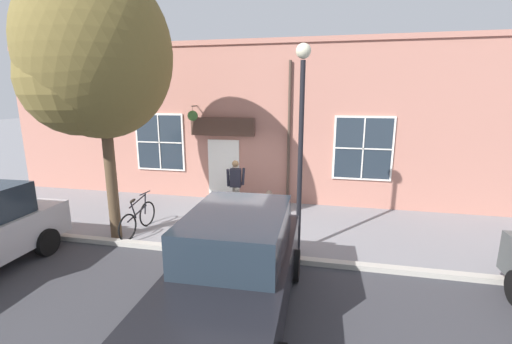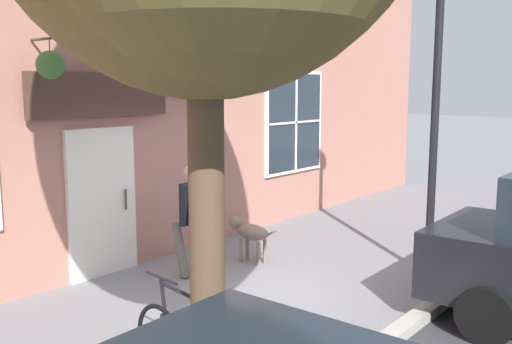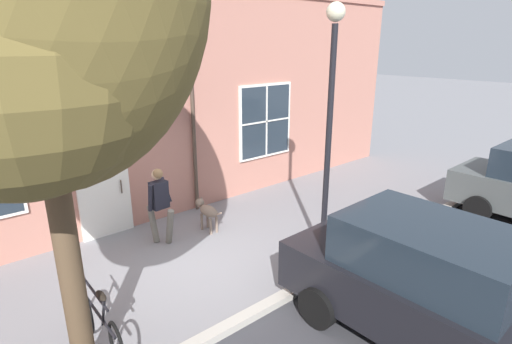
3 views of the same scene
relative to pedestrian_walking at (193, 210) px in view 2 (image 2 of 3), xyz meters
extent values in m
plane|color=gray|center=(1.08, 0.06, -0.97)|extent=(90.00, 90.00, 0.00)
cube|color=#B2ADA3|center=(3.08, 0.06, -0.91)|extent=(0.20, 28.00, 0.12)
cube|color=#B27566|center=(-1.27, 0.06, 1.61)|extent=(0.30, 18.00, 5.16)
cube|color=white|center=(-1.10, -0.72, 0.08)|extent=(0.10, 1.10, 2.10)
cube|color=#232D38|center=(-1.07, -0.72, 0.03)|extent=(0.03, 0.90, 1.90)
cylinder|color=#47382D|center=(-1.01, -0.37, 0.08)|extent=(0.03, 0.03, 0.30)
cube|color=#4C3328|center=(-1.00, -0.72, 1.58)|extent=(0.08, 2.20, 0.60)
cylinder|color=#47382D|center=(-1.04, 1.52, 1.36)|extent=(0.09, 0.09, 4.64)
cylinder|color=#47382D|center=(-0.88, -1.63, 2.26)|extent=(0.44, 0.04, 0.04)
cylinder|color=#47382D|center=(-0.70, -1.63, 2.08)|extent=(0.01, 0.01, 0.34)
cone|color=#2D2823|center=(-0.70, -1.63, 1.86)|extent=(0.32, 0.32, 0.18)
sphere|color=#3D6B33|center=(-0.70, -1.63, 1.95)|extent=(0.34, 0.34, 0.34)
cube|color=white|center=(-1.10, 3.85, 0.98)|extent=(0.08, 1.82, 2.02)
cube|color=#232D38|center=(-1.07, 3.85, 0.98)|extent=(0.03, 1.70, 1.90)
cube|color=white|center=(-1.05, 3.85, 0.98)|extent=(0.04, 0.04, 1.90)
cube|color=white|center=(-1.05, 3.85, 0.98)|extent=(0.04, 1.70, 0.04)
cylinder|color=#6B665B|center=(-0.17, -0.10, -0.58)|extent=(0.30, 0.16, 0.79)
cylinder|color=#6B665B|center=(0.18, 0.10, -0.58)|extent=(0.30, 0.16, 0.79)
cube|color=black|center=(0.00, 0.00, 0.10)|extent=(0.25, 0.36, 0.57)
sphere|color=tan|center=(-0.02, 0.00, 0.53)|extent=(0.22, 0.22, 0.22)
sphere|color=brown|center=(0.01, 0.00, 0.55)|extent=(0.20, 0.20, 0.20)
cylinder|color=black|center=(0.07, -0.22, 0.11)|extent=(0.17, 0.10, 0.57)
cylinder|color=black|center=(-0.12, 0.22, 0.13)|extent=(0.33, 0.12, 0.52)
ellipsoid|color=#7F6B5B|center=(0.19, 1.05, -0.49)|extent=(0.57, 0.28, 0.24)
cylinder|color=#7F6B5B|center=(0.02, 0.97, -0.78)|extent=(0.06, 0.06, 0.37)
cylinder|color=#7F6B5B|center=(0.02, 1.13, -0.78)|extent=(0.06, 0.06, 0.37)
cylinder|color=#7F6B5B|center=(0.36, 0.98, -0.78)|extent=(0.06, 0.06, 0.37)
cylinder|color=#7F6B5B|center=(0.36, 1.14, -0.78)|extent=(0.06, 0.06, 0.37)
sphere|color=#7F6B5B|center=(-0.15, 1.04, -0.40)|extent=(0.20, 0.20, 0.20)
cone|color=#7F6B5B|center=(-0.26, 1.04, -0.42)|extent=(0.10, 0.09, 0.09)
cone|color=#7F6B5B|center=(-0.14, 0.99, -0.31)|extent=(0.06, 0.06, 0.07)
cone|color=#7F6B5B|center=(-0.14, 1.09, -0.31)|extent=(0.06, 0.06, 0.07)
cylinder|color=#7F6B5B|center=(0.55, 1.06, -0.44)|extent=(0.21, 0.04, 0.14)
cylinder|color=brown|center=(2.70, -2.44, 0.68)|extent=(0.27, 0.27, 3.29)
torus|color=black|center=(1.73, -2.10, -0.64)|extent=(0.71, 0.11, 0.70)
cylinder|color=black|center=(2.25, -2.08, -0.44)|extent=(0.99, 0.08, 0.16)
cylinder|color=black|center=(2.43, -2.08, -0.30)|extent=(0.22, 0.04, 0.48)
cylinder|color=black|center=(2.20, -2.08, -0.12)|extent=(0.83, 0.07, 0.14)
cylinder|color=black|center=(1.81, -2.10, -0.32)|extent=(0.13, 0.04, 0.58)
cylinder|color=black|center=(1.77, -2.10, -0.02)|extent=(0.46, 0.07, 0.03)
ellipsoid|color=black|center=(2.43, -2.08, -0.04)|extent=(0.25, 0.11, 0.09)
cylinder|color=black|center=(3.84, 0.49, -0.66)|extent=(0.62, 0.20, 0.62)
cylinder|color=black|center=(2.49, 2.19, 1.19)|extent=(0.11, 0.11, 4.30)
camera|label=1|loc=(9.99, 2.80, 2.63)|focal=24.00mm
camera|label=2|loc=(5.61, -5.36, 1.71)|focal=40.00mm
camera|label=3|loc=(7.01, -3.39, 3.02)|focal=28.00mm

